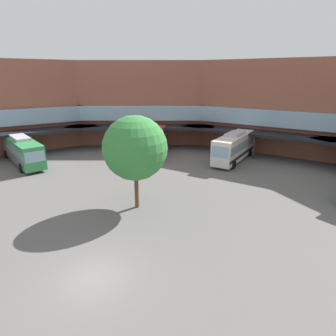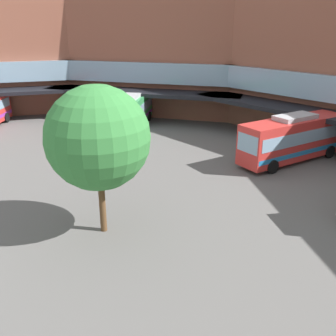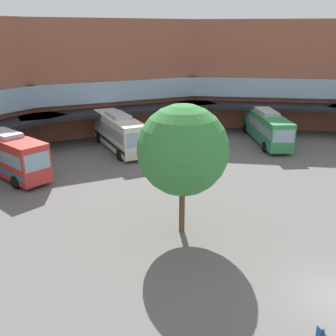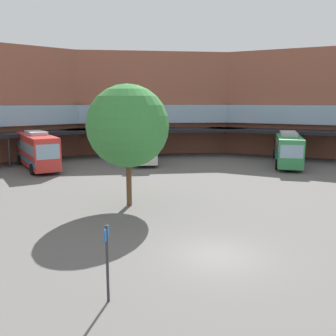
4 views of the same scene
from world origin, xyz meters
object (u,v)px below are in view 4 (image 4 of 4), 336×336
at_px(bus_5, 37,150).
at_px(stop_sign_post, 107,256).
at_px(plaza_tree, 128,126).
at_px(bus_2, 288,148).
at_px(bus_0, 142,145).

xyz_separation_m(bus_5, stop_sign_post, (0.19, -29.18, -0.28)).
relative_size(plaza_tree, stop_sign_post, 2.88).
height_order(bus_2, bus_5, bus_5).
xyz_separation_m(bus_0, stop_sign_post, (-11.63, -29.16, -0.27)).
distance_m(bus_2, stop_sign_post, 33.46).
relative_size(bus_5, stop_sign_post, 3.67).
relative_size(bus_2, bus_5, 1.05).
relative_size(bus_2, stop_sign_post, 3.87).
distance_m(bus_0, plaza_tree, 19.29).
distance_m(bus_0, bus_2, 16.87).
relative_size(bus_0, stop_sign_post, 3.76).
bearing_deg(plaza_tree, stop_sign_post, -111.08).
bearing_deg(bus_5, stop_sign_post, -7.03).
bearing_deg(stop_sign_post, plaza_tree, 68.92).
bearing_deg(bus_5, bus_2, 64.90).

